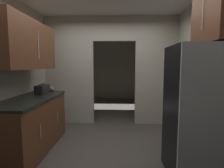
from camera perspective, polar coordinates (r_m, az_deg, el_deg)
The scene contains 9 objects.
ground at distance 3.18m, azimuth -1.79°, elevation -21.54°, with size 20.00×20.00×0.00m, color #47423D.
kitchen_partition at distance 4.42m, azimuth -0.80°, elevation 5.47°, with size 3.27×0.12×2.66m.
adjoining_room_shell at distance 6.69m, azimuth 0.46°, elevation 4.82°, with size 3.27×3.48×2.66m.
refrigerator at distance 2.57m, azimuth 25.81°, elevation -8.30°, with size 0.71×0.75×1.72m.
lower_cabinet_run at distance 3.40m, azimuth -24.58°, elevation -11.75°, with size 0.67×1.70×0.93m.
upper_cabinet_counterside at distance 3.27m, azimuth -25.63°, elevation 11.25°, with size 0.36×1.53×0.79m.
upper_cabinet_fridgeside at distance 2.78m, azimuth 30.94°, elevation 20.29°, with size 0.36×0.78×0.88m.
boombox at distance 3.65m, azimuth -21.62°, elevation -1.64°, with size 0.17×0.36×0.20m.
book_stack at distance 3.96m, azimuth -19.30°, elevation -1.56°, with size 0.14×0.17×0.09m.
Camera 1 is at (0.20, -2.81, 1.47)m, focal length 28.30 mm.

